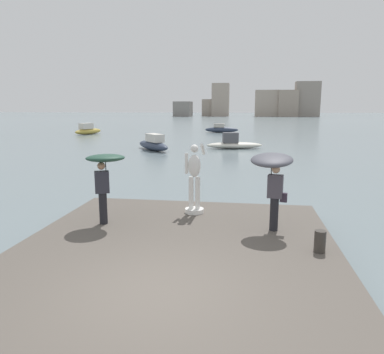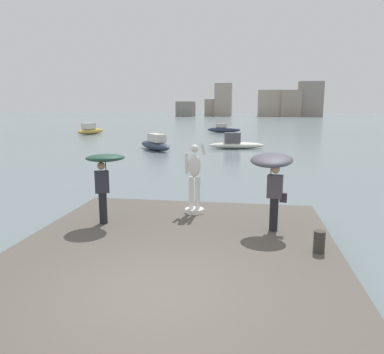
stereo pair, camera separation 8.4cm
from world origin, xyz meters
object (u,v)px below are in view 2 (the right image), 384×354
boat_far (224,129)px  boat_rightward (235,144)px  onlooker_left (104,168)px  boat_leftward (155,144)px  onlooker_right (272,170)px  statue_white_figure (194,181)px  boat_near (90,130)px  mooring_bollard (319,242)px

boat_far → boat_rightward: (2.49, -20.52, -0.03)m
onlooker_left → boat_leftward: (-3.95, 20.72, -1.42)m
onlooker_left → boat_leftward: bearing=100.8°
boat_rightward → onlooker_right: bearing=-85.5°
statue_white_figure → onlooker_left: (-2.28, -1.39, 0.56)m
boat_near → boat_far: 18.40m
onlooker_right → boat_far: 43.56m
onlooker_left → boat_near: size_ratio=0.41×
onlooker_left → mooring_bollard: onlooker_left is taller
onlooker_left → boat_rightward: onlooker_left is taller
boat_rightward → boat_near: bearing=144.2°
mooring_bollard → boat_leftward: bearing=113.2°
onlooker_right → boat_far: onlooker_right is taller
mooring_bollard → boat_near: (-22.59, 38.51, -0.09)m
boat_far → boat_rightward: size_ratio=0.94×
statue_white_figure → onlooker_left: bearing=-148.7°
statue_white_figure → boat_near: (-19.38, 35.82, -0.82)m
statue_white_figure → boat_far: size_ratio=0.45×
boat_far → onlooker_left: bearing=-90.3°
boat_far → boat_rightward: bearing=-83.1°
mooring_bollard → boat_rightward: boat_rightward is taller
boat_leftward → onlooker_left: bearing=-79.2°
mooring_bollard → boat_near: size_ratio=0.10×
onlooker_right → boat_near: (-21.60, 37.10, -1.44)m
onlooker_left → boat_far: size_ratio=0.41×
mooring_bollard → boat_leftward: (-9.43, 22.03, -0.13)m
onlooker_left → mooring_bollard: (5.48, -1.30, -1.29)m
statue_white_figure → boat_rightward: (0.42, 21.52, -0.93)m
onlooker_right → boat_leftward: 22.33m
statue_white_figure → mooring_bollard: (3.20, -2.69, -0.73)m
mooring_bollard → onlooker_left: bearing=166.6°
boat_near → statue_white_figure: bearing=-61.6°
mooring_bollard → boat_far: boat_far is taller
mooring_bollard → boat_leftward: boat_leftward is taller
boat_leftward → mooring_bollard: bearing=-66.8°
onlooker_left → onlooker_right: (4.49, 0.11, 0.05)m
boat_near → boat_far: bearing=19.8°
statue_white_figure → boat_near: 40.73m
boat_leftward → boat_far: bearing=79.6°
statue_white_figure → mooring_bollard: statue_white_figure is taller
statue_white_figure → onlooker_right: statue_white_figure is taller
statue_white_figure → boat_near: size_ratio=0.44×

